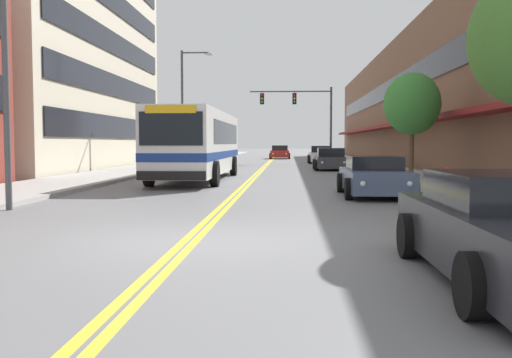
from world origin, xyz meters
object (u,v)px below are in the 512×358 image
object	(u,v)px
car_red_moving_lead	(280,153)
traffic_signal_mast	(303,109)
fire_hydrant	(447,184)
street_tree_right_mid	(412,104)
car_slate_blue_parked_right_far	(375,177)
car_dark_grey_parked_right_mid	(331,160)
street_lamp_left_near	(17,40)
street_lamp_left_far	(187,99)
city_bus	(199,142)
car_champagne_parked_left_mid	(203,159)
car_white_parked_right_end	(320,155)
car_charcoal_parked_right_foreground	(508,231)

from	to	relation	value
car_red_moving_lead	traffic_signal_mast	size ratio (longest dim) A/B	0.65
fire_hydrant	street_tree_right_mid	bearing A→B (deg)	83.72
car_slate_blue_parked_right_far	car_red_moving_lead	xyz separation A→B (m)	(-3.64, 42.80, 0.05)
car_dark_grey_parked_right_mid	street_lamp_left_near	distance (m)	23.96
traffic_signal_mast	street_lamp_left_far	xyz separation A→B (m)	(-7.85, -10.48, 0.05)
city_bus	fire_hydrant	bearing A→B (deg)	-51.07
car_champagne_parked_left_mid	street_tree_right_mid	xyz separation A→B (m)	(11.24, -14.39, 2.76)
car_red_moving_lead	traffic_signal_mast	world-z (taller)	traffic_signal_mast
car_dark_grey_parked_right_mid	street_tree_right_mid	size ratio (longest dim) A/B	0.92
car_dark_grey_parked_right_mid	traffic_signal_mast	bearing A→B (deg)	96.88
car_white_parked_right_end	street_lamp_left_near	distance (m)	35.08
car_slate_blue_parked_right_far	traffic_signal_mast	size ratio (longest dim) A/B	0.64
city_bus	car_champagne_parked_left_mid	xyz separation A→B (m)	(-1.85, 13.33, -1.14)
street_lamp_left_near	city_bus	bearing A→B (deg)	78.05
car_red_moving_lead	city_bus	bearing A→B (deg)	-95.21
fire_hydrant	car_white_parked_right_end	bearing A→B (deg)	92.94
street_lamp_left_near	street_lamp_left_far	world-z (taller)	street_lamp_left_far
street_lamp_left_far	street_lamp_left_near	bearing A→B (deg)	-89.95
car_champagne_parked_left_mid	street_tree_right_mid	size ratio (longest dim) A/B	1.01
car_slate_blue_parked_right_far	fire_hydrant	xyz separation A→B (m)	(1.54, -2.61, -0.02)
car_dark_grey_parked_right_mid	car_slate_blue_parked_right_far	size ratio (longest dim) A/B	0.95
car_charcoal_parked_right_foreground	car_slate_blue_parked_right_far	world-z (taller)	car_charcoal_parked_right_foreground
car_white_parked_right_end	street_tree_right_mid	size ratio (longest dim) A/B	1.01
car_white_parked_right_end	city_bus	bearing A→B (deg)	-107.38
street_lamp_left_near	street_tree_right_mid	world-z (taller)	street_lamp_left_near
street_lamp_left_far	fire_hydrant	size ratio (longest dim) A/B	8.67
traffic_signal_mast	street_tree_right_mid	world-z (taller)	traffic_signal_mast
car_charcoal_parked_right_foreground	street_tree_right_mid	xyz separation A→B (m)	(2.65, 17.96, 2.72)
city_bus	car_dark_grey_parked_right_mid	bearing A→B (deg)	55.11
city_bus	car_white_parked_right_end	distance (m)	22.56
car_charcoal_parked_right_foreground	car_slate_blue_parked_right_far	size ratio (longest dim) A/B	1.11
city_bus	street_lamp_left_near	xyz separation A→B (m)	(-2.57, -12.13, 2.49)
car_white_parked_right_end	fire_hydrant	size ratio (longest dim) A/B	5.16
car_champagne_parked_left_mid	car_red_moving_lead	world-z (taller)	car_red_moving_lead
city_bus	car_slate_blue_parked_right_far	size ratio (longest dim) A/B	2.80
city_bus	fire_hydrant	size ratio (longest dim) A/B	13.78
city_bus	fire_hydrant	distance (m)	13.37
car_slate_blue_parked_right_far	car_white_parked_right_end	size ratio (longest dim) A/B	0.95
car_dark_grey_parked_right_mid	car_slate_blue_parked_right_far	xyz separation A→B (m)	(0.10, -17.40, -0.03)
city_bus	street_lamp_left_far	bearing A→B (deg)	102.84
street_lamp_left_far	city_bus	bearing A→B (deg)	-77.16
car_dark_grey_parked_right_mid	street_lamp_left_far	world-z (taller)	street_lamp_left_far
city_bus	car_slate_blue_parked_right_far	bearing A→B (deg)	-48.60
car_champagne_parked_left_mid	street_lamp_left_far	size ratio (longest dim) A/B	0.60
car_champagne_parked_left_mid	car_charcoal_parked_right_foreground	bearing A→B (deg)	-75.13
street_tree_right_mid	car_dark_grey_parked_right_mid	bearing A→B (deg)	103.97
traffic_signal_mast	fire_hydrant	distance (m)	32.58
street_lamp_left_far	street_tree_right_mid	distance (m)	17.29
car_charcoal_parked_right_foreground	street_lamp_left_far	xyz separation A→B (m)	(-9.33, 30.37, 3.96)
street_lamp_left_near	street_tree_right_mid	size ratio (longest dim) A/B	1.54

